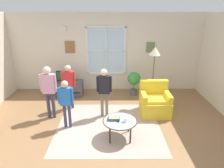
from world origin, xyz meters
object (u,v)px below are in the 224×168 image
Objects in this scene: person_red_shirt at (69,82)px; floor_lamp at (154,57)px; tv_stand at (65,88)px; person_blue_shirt at (66,99)px; remote_near_books at (119,120)px; book_stack at (114,118)px; television at (64,76)px; cup at (125,120)px; potted_plant_by_window at (134,80)px; coffee_table at (120,122)px; armchair at (155,102)px; person_black_shirt at (104,87)px; person_pink_shirt at (49,87)px.

person_red_shirt is 0.75× the size of floor_lamp.
person_blue_shirt is (0.48, -1.95, 0.51)m from tv_stand.
person_blue_shirt is (-1.20, 0.42, 0.31)m from remote_near_books.
person_blue_shirt is at bearing 161.81° from book_stack.
television reaches higher than cup.
coffee_table is at bearing -103.34° from potted_plant_by_window.
tv_stand is 0.97× the size of person_blue_shirt.
television is 1.02m from person_red_shirt.
armchair is 0.51× the size of floor_lamp.
remote_near_books is (-0.03, -0.01, 0.04)m from coffee_table.
coffee_table is 8.11× the size of cup.
remote_near_books is (1.68, -2.37, 0.20)m from tv_stand.
television is 2.28m from potted_plant_by_window.
book_stack is at bearing -75.39° from person_black_shirt.
tv_stand is 1.47× the size of potted_plant_by_window.
floor_lamp is (0.04, 0.61, 1.11)m from armchair.
television is 1.48m from person_pink_shirt.
television is at bearing 88.41° from person_pink_shirt.
person_red_shirt is 0.98× the size of person_black_shirt.
person_black_shirt reaches higher than television.
person_pink_shirt is (-1.75, 0.89, 0.47)m from coffee_table.
book_stack is 0.15× the size of floor_lamp.
person_blue_shirt is (-2.22, -0.69, 0.42)m from armchair.
person_red_shirt is (0.35, -0.95, 0.57)m from tv_stand.
television is (-0.00, -0.00, 0.43)m from tv_stand.
person_pink_shirt reaches higher than tv_stand.
floor_lamp reaches higher than person_pink_shirt.
person_black_shirt reaches higher than potted_plant_by_window.
floor_lamp is (2.78, 0.83, 0.56)m from person_pink_shirt.
book_stack is 0.22× the size of person_blue_shirt.
tv_stand is 1.16m from person_red_shirt.
television is at bearing -179.70° from potted_plant_by_window.
person_blue_shirt is (-1.10, 0.36, 0.29)m from book_stack.
armchair is 1.15× the size of coffee_table.
person_pink_shirt is at bearing -91.59° from tv_stand.
coffee_table is 2.00m from person_red_shirt.
floor_lamp reaches higher than potted_plant_by_window.
person_black_shirt is (-0.34, 0.97, 0.38)m from remote_near_books.
tv_stand is 0.89× the size of person_black_shirt.
armchair is 3.39× the size of book_stack.
potted_plant_by_window is at bearing 0.30° from television.
tv_stand is at bearing 127.04° from cup.
person_pink_shirt is 0.71m from person_blue_shirt.
person_pink_shirt is (-2.74, -0.21, 0.54)m from armchair.
coffee_table is at bearing -54.03° from tv_stand.
television is at bearing 110.17° from person_red_shirt.
person_red_shirt is 0.92× the size of person_pink_shirt.
armchair is at bearing 47.28° from remote_near_books.
person_black_shirt is (-1.36, -0.14, 0.49)m from armchair.
armchair is 1.35m from potted_plant_by_window.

